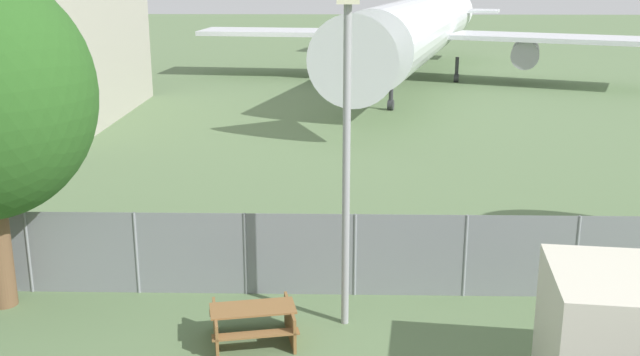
{
  "coord_description": "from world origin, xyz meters",
  "views": [
    {
      "loc": [
        -0.42,
        -6.64,
        7.4
      ],
      "look_at": [
        -0.88,
        12.55,
        2.0
      ],
      "focal_mm": 42.0,
      "sensor_mm": 36.0,
      "label": 1
    }
  ],
  "objects": [
    {
      "name": "picnic_bench_near_cabin",
      "position": [
        -2.12,
        7.22,
        0.47
      ],
      "size": [
        1.97,
        1.72,
        0.76
      ],
      "rotation": [
        0.0,
        0.0,
        0.2
      ],
      "color": "brown",
      "rests_on": "ground"
    },
    {
      "name": "light_mast",
      "position": [
        -0.24,
        8.1,
        4.39
      ],
      "size": [
        0.44,
        0.44,
        7.1
      ],
      "color": "#99999E",
      "rests_on": "ground"
    },
    {
      "name": "airplane",
      "position": [
        4.98,
        43.24,
        3.61
      ],
      "size": [
        31.01,
        38.73,
        11.55
      ],
      "rotation": [
        0.0,
        0.0,
        -1.82
      ],
      "color": "silver",
      "rests_on": "ground"
    },
    {
      "name": "perimeter_fence",
      "position": [
        -0.0,
        9.55,
        1.0
      ],
      "size": [
        56.07,
        0.07,
        1.99
      ],
      "color": "gray",
      "rests_on": "ground"
    }
  ]
}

